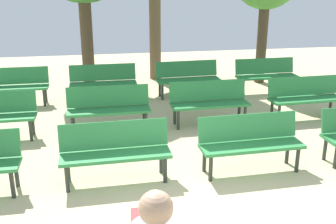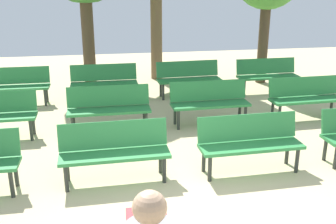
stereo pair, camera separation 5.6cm
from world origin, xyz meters
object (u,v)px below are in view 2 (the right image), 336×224
at_px(bench_r1_c1, 109,106).
at_px(bench_r2_c2, 188,76).
at_px(bench_r1_c2, 209,100).
at_px(bench_r2_c3, 267,73).
at_px(bench_r0_c2, 250,140).
at_px(bench_r0_c1, 114,148).
at_px(bench_r1_c3, 306,95).
at_px(bench_r2_c0, 14,84).
at_px(bench_r2_c1, 104,80).

relative_size(bench_r1_c1, bench_r2_c2, 0.99).
relative_size(bench_r1_c2, bench_r2_c3, 1.00).
bearing_deg(bench_r0_c2, bench_r1_c2, 89.63).
height_order(bench_r0_c1, bench_r2_c2, same).
relative_size(bench_r1_c1, bench_r1_c3, 0.99).
xyz_separation_m(bench_r1_c2, bench_r1_c3, (2.11, -0.02, 0.00)).
distance_m(bench_r2_c0, bench_r2_c1, 2.08).
bearing_deg(bench_r1_c1, bench_r0_c1, -89.85).
bearing_deg(bench_r2_c0, bench_r1_c1, -44.18).
xyz_separation_m(bench_r1_c3, bench_r2_c1, (-4.20, 2.05, 0.00)).
bearing_deg(bench_r2_c2, bench_r0_c2, -92.01).
xyz_separation_m(bench_r0_c1, bench_r1_c2, (2.02, 2.12, 0.00)).
bearing_deg(bench_r2_c0, bench_r1_c3, -18.06).
xyz_separation_m(bench_r0_c2, bench_r2_c3, (2.07, 4.20, 0.00)).
distance_m(bench_r2_c2, bench_r2_c3, 2.10).
relative_size(bench_r1_c2, bench_r2_c1, 1.01).
bearing_deg(bench_r1_c3, bench_r1_c2, 177.26).
bearing_deg(bench_r2_c3, bench_r1_c2, -136.99).
distance_m(bench_r1_c3, bench_r2_c1, 4.68).
height_order(bench_r0_c2, bench_r2_c3, same).
xyz_separation_m(bench_r2_c0, bench_r2_c1, (2.08, -0.01, 0.00)).
height_order(bench_r1_c2, bench_r2_c2, same).
distance_m(bench_r1_c2, bench_r2_c2, 2.07).
bearing_deg(bench_r0_c2, bench_r2_c0, 133.59).
xyz_separation_m(bench_r0_c2, bench_r2_c1, (-2.14, 4.19, 0.00)).
relative_size(bench_r1_c1, bench_r2_c0, 1.00).
bearing_deg(bench_r1_c2, bench_r2_c1, 134.39).
relative_size(bench_r1_c3, bench_r2_c3, 1.01).
bearing_deg(bench_r2_c2, bench_r1_c2, -92.92).
bearing_deg(bench_r0_c1, bench_r2_c3, 43.95).
height_order(bench_r1_c2, bench_r2_c1, same).
height_order(bench_r1_c1, bench_r1_c3, same).
xyz_separation_m(bench_r1_c1, bench_r2_c0, (-2.14, 2.08, 0.00)).
bearing_deg(bench_r2_c1, bench_r2_c3, 0.10).
height_order(bench_r0_c1, bench_r2_c0, same).
height_order(bench_r2_c1, bench_r2_c3, same).
xyz_separation_m(bench_r2_c0, bench_r2_c3, (6.29, 0.01, 0.00)).
bearing_deg(bench_r2_c3, bench_r0_c2, -117.27).
bearing_deg(bench_r0_c1, bench_r1_c1, 89.23).
distance_m(bench_r0_c1, bench_r1_c2, 2.93).
height_order(bench_r1_c1, bench_r2_c3, same).
height_order(bench_r2_c0, bench_r2_c3, same).
distance_m(bench_r0_c2, bench_r1_c2, 2.15).
distance_m(bench_r0_c2, bench_r2_c3, 4.68).
relative_size(bench_r1_c2, bench_r2_c2, 1.00).
height_order(bench_r0_c1, bench_r0_c2, same).
xyz_separation_m(bench_r0_c2, bench_r2_c2, (-0.03, 4.22, 0.00)).
bearing_deg(bench_r0_c2, bench_r1_c3, 44.32).
bearing_deg(bench_r2_c1, bench_r0_c1, -89.15).
bearing_deg(bench_r0_c2, bench_r1_c1, 133.08).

